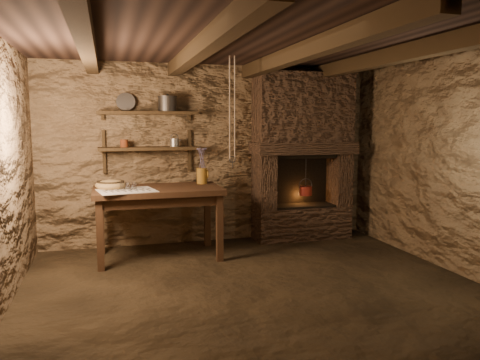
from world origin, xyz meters
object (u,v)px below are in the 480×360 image
object	(u,v)px
work_table	(158,220)
iron_stockpot	(167,104)
stoneware_jug	(202,168)
wooden_bowl	(111,185)
red_pot	(306,190)

from	to	relation	value
work_table	iron_stockpot	size ratio (longest dim) A/B	6.36
work_table	stoneware_jug	xyz separation A→B (m)	(0.58, 0.21, 0.59)
wooden_bowl	stoneware_jug	bearing A→B (deg)	7.55
iron_stockpot	red_pot	size ratio (longest dim) A/B	0.44
work_table	red_pot	distance (m)	2.12
work_table	stoneware_jug	bearing A→B (deg)	20.28
wooden_bowl	red_pot	distance (m)	2.64
work_table	iron_stockpot	xyz separation A→B (m)	(0.19, 0.48, 1.40)
wooden_bowl	work_table	bearing A→B (deg)	-6.92
work_table	wooden_bowl	size ratio (longest dim) A/B	4.14
stoneware_jug	red_pot	xyz separation A→B (m)	(1.50, 0.15, -0.36)
iron_stockpot	red_pot	bearing A→B (deg)	-3.65
iron_stockpot	stoneware_jug	bearing A→B (deg)	-34.81
wooden_bowl	iron_stockpot	size ratio (longest dim) A/B	1.54
iron_stockpot	red_pot	distance (m)	2.22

